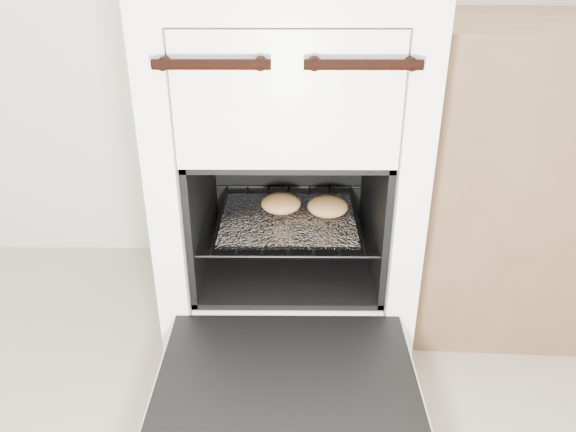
{
  "coord_description": "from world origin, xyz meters",
  "views": [
    {
      "loc": [
        0.08,
        -0.23,
        1.03
      ],
      "look_at": [
        0.07,
        1.01,
        0.41
      ],
      "focal_mm": 35.0,
      "sensor_mm": 36.0,
      "label": 1
    }
  ],
  "objects": [
    {
      "name": "stove",
      "position": [
        0.07,
        1.16,
        0.46
      ],
      "size": [
        0.61,
        0.68,
        0.93
      ],
      "color": "white",
      "rests_on": "ground"
    },
    {
      "name": "oven_door",
      "position": [
        0.07,
        0.65,
        0.2
      ],
      "size": [
        0.55,
        0.43,
        0.04
      ],
      "color": "black",
      "rests_on": "stove"
    },
    {
      "name": "oven_rack",
      "position": [
        0.07,
        1.09,
        0.36
      ],
      "size": [
        0.44,
        0.43,
        0.01
      ],
      "color": "black",
      "rests_on": "stove"
    },
    {
      "name": "foil_sheet",
      "position": [
        0.07,
        1.07,
        0.37
      ],
      "size": [
        0.34,
        0.3,
        0.01
      ],
      "primitive_type": "cube",
      "color": "white",
      "rests_on": "oven_rack"
    },
    {
      "name": "baked_rolls",
      "position": [
        0.1,
        1.11,
        0.39
      ],
      "size": [
        0.26,
        0.16,
        0.05
      ],
      "color": "#C1834D",
      "rests_on": "foil_sheet"
    },
    {
      "name": "counter",
      "position": [
        0.83,
        1.26,
        0.42
      ],
      "size": [
        0.87,
        0.6,
        0.84
      ],
      "primitive_type": "cube",
      "rotation": [
        0.0,
        0.0,
        -0.05
      ],
      "color": "brown",
      "rests_on": "ground"
    }
  ]
}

